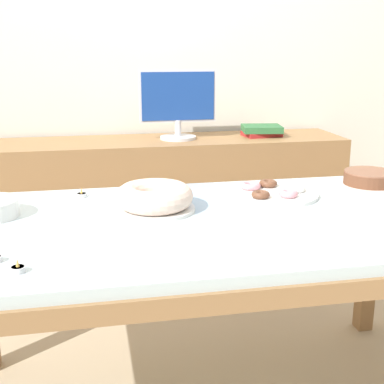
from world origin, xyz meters
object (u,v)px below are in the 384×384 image
at_px(cake_golden_bundt, 154,198).
at_px(tealight_left_edge, 82,195).
at_px(computer_monitor, 178,105).
at_px(cake_chocolate_round, 370,180).
at_px(book_stack, 262,130).
at_px(pastry_platter, 272,192).
at_px(tealight_centre, 172,190).
at_px(tealight_right_edge, 18,269).

xyz_separation_m(cake_golden_bundt, tealight_left_edge, (-0.26, 0.23, -0.04)).
bearing_deg(computer_monitor, cake_chocolate_round, -55.08).
bearing_deg(cake_golden_bundt, book_stack, 55.04).
height_order(computer_monitor, tealight_left_edge, computer_monitor).
relative_size(book_stack, tealight_left_edge, 6.06).
relative_size(cake_golden_bundt, pastry_platter, 0.79).
height_order(computer_monitor, cake_golden_bundt, computer_monitor).
distance_m(tealight_left_edge, tealight_centre, 0.36).
bearing_deg(tealight_left_edge, cake_chocolate_round, -3.55).
height_order(pastry_platter, tealight_centre, pastry_platter).
xyz_separation_m(computer_monitor, tealight_right_edge, (-0.69, -1.55, -0.25)).
height_order(book_stack, tealight_centre, book_stack).
distance_m(computer_monitor, book_stack, 0.51).
height_order(cake_golden_bundt, tealight_centre, cake_golden_bundt).
relative_size(tealight_right_edge, tealight_centre, 1.00).
relative_size(book_stack, cake_chocolate_round, 0.82).
relative_size(pastry_platter, tealight_centre, 9.10).
distance_m(computer_monitor, tealight_right_edge, 1.72).
xyz_separation_m(book_stack, cake_chocolate_round, (0.16, -0.93, -0.07)).
xyz_separation_m(book_stack, tealight_right_edge, (-1.18, -1.55, -0.09)).
bearing_deg(tealight_right_edge, pastry_platter, 32.68).
bearing_deg(computer_monitor, tealight_right_edge, -114.04).
xyz_separation_m(book_stack, pastry_platter, (-0.28, -0.98, -0.09)).
relative_size(cake_chocolate_round, pastry_platter, 0.82).
xyz_separation_m(tealight_left_edge, tealight_centre, (0.36, -0.00, 0.00)).
xyz_separation_m(tealight_right_edge, tealight_left_edge, (0.16, 0.70, 0.00)).
relative_size(computer_monitor, tealight_left_edge, 10.60).
bearing_deg(book_stack, tealight_right_edge, -127.19).
xyz_separation_m(computer_monitor, tealight_centre, (-0.17, -0.86, -0.25)).
distance_m(cake_chocolate_round, tealight_right_edge, 1.48).
bearing_deg(tealight_right_edge, tealight_left_edge, 76.85).
xyz_separation_m(cake_chocolate_round, cake_golden_bundt, (-0.92, -0.15, 0.02)).
distance_m(cake_chocolate_round, tealight_centre, 0.83).
bearing_deg(tealight_left_edge, pastry_platter, -9.22).
bearing_deg(tealight_centre, computer_monitor, 78.53).
bearing_deg(tealight_centre, tealight_right_edge, -126.74).
relative_size(tealight_left_edge, tealight_centre, 1.00).
xyz_separation_m(computer_monitor, tealight_left_edge, (-0.53, -0.86, -0.25)).
bearing_deg(cake_chocolate_round, cake_golden_bundt, -170.49).
bearing_deg(tealight_left_edge, cake_golden_bundt, -41.59).
relative_size(computer_monitor, cake_golden_bundt, 1.47).
bearing_deg(computer_monitor, pastry_platter, -78.14).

